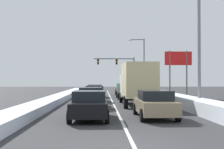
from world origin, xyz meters
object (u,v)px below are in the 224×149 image
(sedan_tan_right_lane_nearest, at_px, (155,104))
(box_truck_right_lane_second, at_px, (137,82))
(sedan_navy_center_lane_second, at_px, (91,97))
(roadside_sign_right, at_px, (178,63))
(sedan_red_center_lane_fourth, at_px, (95,91))
(sedan_black_center_lane_nearest, at_px, (90,105))
(suv_green_right_lane_third, at_px, (127,89))
(street_lamp_right_near, at_px, (194,35))
(street_lamp_right_mid, at_px, (142,61))
(sedan_maroon_right_lane_fourth, at_px, (123,90))
(sedan_silver_center_lane_third, at_px, (95,94))
(traffic_light_gantry, at_px, (121,67))

(sedan_tan_right_lane_nearest, xyz_separation_m, box_truck_right_lane_second, (-0.04, 7.59, 1.14))
(sedan_navy_center_lane_second, distance_m, roadside_sign_right, 15.72)
(sedan_navy_center_lane_second, height_order, sedan_red_center_lane_fourth, same)
(sedan_black_center_lane_nearest, height_order, sedan_red_center_lane_fourth, same)
(sedan_black_center_lane_nearest, bearing_deg, sedan_navy_center_lane_second, 91.45)
(suv_green_right_lane_third, relative_size, sedan_navy_center_lane_second, 1.09)
(sedan_tan_right_lane_nearest, bearing_deg, box_truck_right_lane_second, 90.31)
(street_lamp_right_near, xyz_separation_m, roadside_sign_right, (2.50, 13.69, -1.22))
(street_lamp_right_near, xyz_separation_m, street_lamp_right_mid, (0.02, 26.60, -0.05))
(box_truck_right_lane_second, distance_m, sedan_navy_center_lane_second, 4.18)
(box_truck_right_lane_second, height_order, sedan_maroon_right_lane_fourth, box_truck_right_lane_second)
(sedan_maroon_right_lane_fourth, relative_size, sedan_red_center_lane_fourth, 1.00)
(box_truck_right_lane_second, xyz_separation_m, sedan_black_center_lane_nearest, (-3.51, -8.10, -1.14))
(box_truck_right_lane_second, bearing_deg, sedan_silver_center_lane_third, 130.35)
(sedan_tan_right_lane_nearest, height_order, traffic_light_gantry, traffic_light_gantry)
(box_truck_right_lane_second, bearing_deg, street_lamp_right_mid, 81.12)
(sedan_tan_right_lane_nearest, height_order, roadside_sign_right, roadside_sign_right)
(sedan_maroon_right_lane_fourth, xyz_separation_m, street_lamp_right_mid, (3.64, 7.78, 4.42))
(sedan_tan_right_lane_nearest, bearing_deg, street_lamp_right_near, 49.35)
(sedan_tan_right_lane_nearest, xyz_separation_m, street_lamp_right_mid, (3.57, 30.73, 4.42))
(sedan_navy_center_lane_second, distance_m, traffic_light_gantry, 31.95)
(sedan_tan_right_lane_nearest, bearing_deg, sedan_navy_center_lane_second, 122.01)
(suv_green_right_lane_third, relative_size, sedan_maroon_right_lane_fourth, 1.09)
(sedan_red_center_lane_fourth, bearing_deg, sedan_black_center_lane_nearest, -89.46)
(sedan_tan_right_lane_nearest, relative_size, roadside_sign_right, 0.82)
(sedan_tan_right_lane_nearest, bearing_deg, roadside_sign_right, 71.25)
(sedan_tan_right_lane_nearest, relative_size, street_lamp_right_mid, 0.51)
(sedan_navy_center_lane_second, bearing_deg, roadside_sign_right, 50.58)
(traffic_light_gantry, height_order, street_lamp_right_near, street_lamp_right_near)
(sedan_navy_center_lane_second, distance_m, street_lamp_right_near, 8.72)
(sedan_maroon_right_lane_fourth, relative_size, roadside_sign_right, 0.82)
(sedan_silver_center_lane_third, height_order, roadside_sign_right, roadside_sign_right)
(box_truck_right_lane_second, distance_m, street_lamp_right_near, 6.00)
(sedan_navy_center_lane_second, height_order, traffic_light_gantry, traffic_light_gantry)
(sedan_maroon_right_lane_fourth, relative_size, street_lamp_right_mid, 0.51)
(sedan_black_center_lane_nearest, bearing_deg, street_lamp_right_mid, 77.15)
(sedan_maroon_right_lane_fourth, bearing_deg, sedan_silver_center_lane_third, -107.48)
(sedan_silver_center_lane_third, bearing_deg, street_lamp_right_mid, 69.32)
(sedan_black_center_lane_nearest, relative_size, traffic_light_gantry, 0.60)
(sedan_navy_center_lane_second, height_order, roadside_sign_right, roadside_sign_right)
(box_truck_right_lane_second, relative_size, street_lamp_right_near, 0.81)
(sedan_silver_center_lane_third, xyz_separation_m, street_lamp_right_mid, (7.16, 18.97, 4.42))
(sedan_maroon_right_lane_fourth, distance_m, street_lamp_right_near, 19.68)
(sedan_tan_right_lane_nearest, xyz_separation_m, street_lamp_right_near, (3.55, 4.13, 4.48))
(sedan_maroon_right_lane_fourth, relative_size, street_lamp_right_near, 0.51)
(sedan_tan_right_lane_nearest, relative_size, sedan_navy_center_lane_second, 1.00)
(sedan_tan_right_lane_nearest, bearing_deg, suv_green_right_lane_third, 90.56)
(sedan_maroon_right_lane_fourth, height_order, sedan_red_center_lane_fourth, same)
(sedan_tan_right_lane_nearest, distance_m, traffic_light_gantry, 37.56)
(sedan_tan_right_lane_nearest, distance_m, sedan_black_center_lane_nearest, 3.59)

